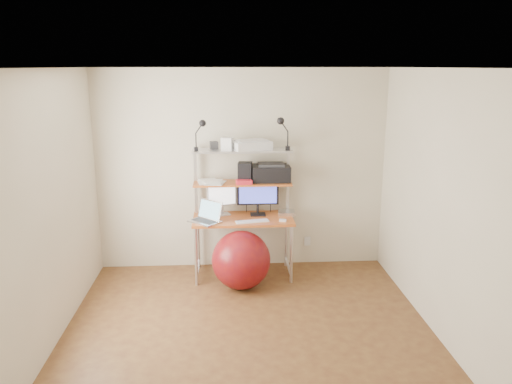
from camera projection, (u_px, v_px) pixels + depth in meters
room at (248, 211)px, 4.48m from camera, size 3.60×3.60×3.60m
computer_desk at (243, 199)px, 6.01m from camera, size 1.20×0.60×1.57m
wall_outlet at (307, 241)px, 6.50m from camera, size 0.08×0.01×0.12m
monitor_silver at (222, 197)px, 6.09m from camera, size 0.37×0.19×0.42m
monitor_black at (258, 194)px, 6.07m from camera, size 0.51×0.14×0.51m
laptop at (207, 217)px, 5.86m from camera, size 0.45×0.45×0.31m
keyboard at (252, 221)px, 5.85m from camera, size 0.40×0.19×0.01m
mouse at (283, 220)px, 5.87m from camera, size 0.09×0.07×0.02m
mac_mini at (286, 212)px, 6.15m from camera, size 0.21×0.21×0.04m
phone at (241, 222)px, 5.84m from camera, size 0.08×0.12×0.01m
printer at (271, 173)px, 6.07m from camera, size 0.46×0.32×0.22m
nas_cube at (245, 172)px, 6.01m from camera, size 0.19×0.19×0.24m
red_box at (244, 182)px, 5.93m from camera, size 0.20×0.14×0.05m
scanner at (251, 145)px, 5.92m from camera, size 0.51×0.41×0.11m
box_white at (227, 144)px, 5.86m from camera, size 0.15×0.14×0.15m
box_grey at (214, 145)px, 5.95m from camera, size 0.11×0.11×0.09m
clip_lamp_left at (201, 128)px, 5.75m from camera, size 0.15×0.08×0.36m
clip_lamp_right at (282, 126)px, 5.79m from camera, size 0.15×0.09×0.39m
exercise_ball at (241, 260)px, 5.75m from camera, size 0.68×0.68×0.68m
paper_stack at (211, 182)px, 6.00m from camera, size 0.37×0.40×0.02m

